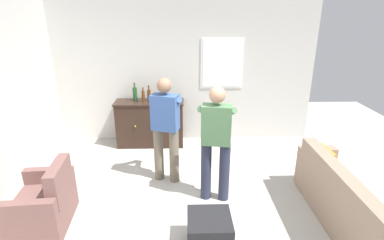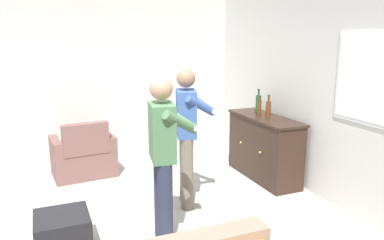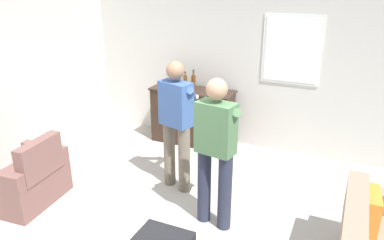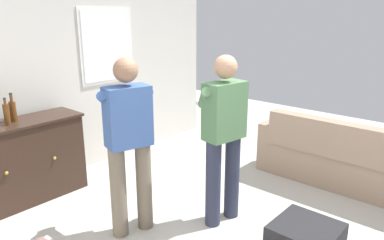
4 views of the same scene
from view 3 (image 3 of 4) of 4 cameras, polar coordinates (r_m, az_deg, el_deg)
name	(u,v)px [view 3 (image 3 of 4)]	position (r m, az deg, el deg)	size (l,w,h in m)	color
ground	(165,233)	(4.25, -4.12, -16.77)	(10.40, 10.40, 0.00)	#B2ADA3
wall_back_with_window	(244,59)	(5.95, 7.97, 9.20)	(5.20, 0.15, 2.80)	beige
armchair	(29,181)	(5.00, -23.63, -8.45)	(0.71, 0.93, 0.85)	brown
sideboard_cabinet	(192,116)	(6.12, 0.04, 0.56)	(1.35, 0.49, 0.92)	black
bottle_wine_green	(194,81)	(5.99, 0.23, 5.90)	(0.07, 0.07, 0.31)	#593314
bottle_liquor_amber	(178,78)	(6.10, -2.13, 6.37)	(0.08, 0.08, 0.36)	#1E4C23
bottle_spirits_clear	(185,82)	(5.95, -1.02, 5.80)	(0.06, 0.06, 0.29)	#593314
person_standing_left	(177,120)	(4.64, -2.34, -0.03)	(0.53, 0.52, 1.68)	#6B6051
person_standing_right	(216,147)	(3.92, 3.66, -4.14)	(0.55, 0.50, 1.68)	#282D42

